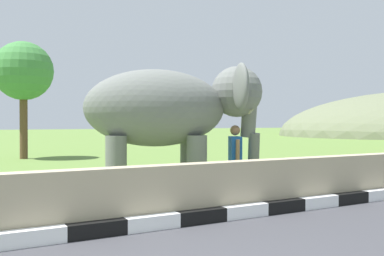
% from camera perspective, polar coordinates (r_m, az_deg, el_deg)
% --- Properties ---
extents(striped_curb, '(16.20, 0.20, 0.24)m').
position_cam_1_polar(striped_curb, '(6.49, -16.70, -13.53)').
color(striped_curb, white).
rests_on(striped_curb, ground_plane).
extents(barrier_parapet, '(28.00, 0.36, 1.00)m').
position_cam_1_polar(barrier_parapet, '(7.51, 0.84, -8.58)').
color(barrier_parapet, tan).
rests_on(barrier_parapet, ground_plane).
extents(elephant, '(4.08, 2.99, 3.00)m').
position_cam_1_polar(elephant, '(9.36, -2.80, 2.35)').
color(elephant, slate).
rests_on(elephant, ground_plane).
extents(person_handler, '(0.37, 0.62, 1.66)m').
position_cam_1_polar(person_handler, '(9.69, 5.86, -3.94)').
color(person_handler, navy).
rests_on(person_handler, ground_plane).
extents(tree_distant, '(2.77, 2.77, 5.56)m').
position_cam_1_polar(tree_distant, '(21.62, -21.87, 7.06)').
color(tree_distant, brown).
rests_on(tree_distant, ground_plane).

